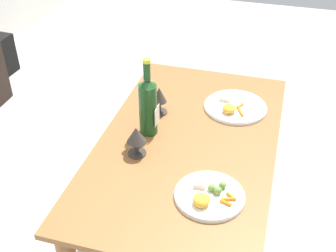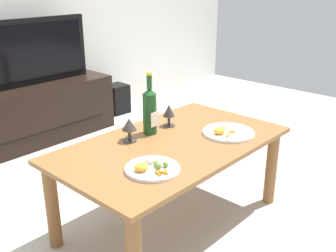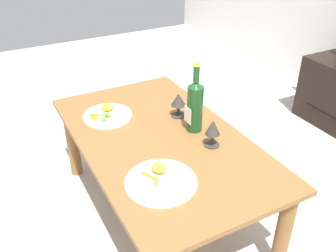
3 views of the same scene
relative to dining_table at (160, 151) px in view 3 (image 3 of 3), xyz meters
The scene contains 7 objects.
ground_plane 0.42m from the dining_table, ahead, with size 6.40×6.40×0.00m, color #B7B2A8.
dining_table is the anchor object (origin of this frame).
wine_bottle 0.29m from the dining_table, 84.90° to the left, with size 0.08×0.08×0.36m.
goblet_left 0.29m from the dining_table, 128.28° to the left, with size 0.08×0.08×0.13m.
goblet_right 0.31m from the dining_table, 45.91° to the left, with size 0.07×0.07×0.14m.
dinner_plate_left 0.36m from the dining_table, 153.69° to the right, with size 0.26×0.26×0.05m.
dinner_plate_right 0.36m from the dining_table, 26.42° to the right, with size 0.30×0.30×0.05m.
Camera 3 is at (1.36, -0.68, 1.48)m, focal length 39.58 mm.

